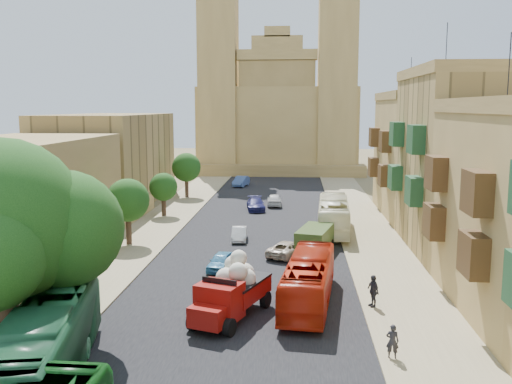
# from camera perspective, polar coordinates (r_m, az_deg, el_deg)

# --- Properties ---
(road_surface) EXTENTS (14.00, 140.00, 0.01)m
(road_surface) POSITION_cam_1_polar(r_m,az_deg,el_deg) (50.73, 0.33, -3.80)
(road_surface) COLOR black
(road_surface) RESTS_ON ground
(sidewalk_east) EXTENTS (5.00, 140.00, 0.01)m
(sidewalk_east) POSITION_cam_1_polar(r_m,az_deg,el_deg) (51.00, 11.06, -3.89)
(sidewalk_east) COLOR #91825F
(sidewalk_east) RESTS_ON ground
(sidewalk_west) EXTENTS (5.00, 140.00, 0.01)m
(sidewalk_west) POSITION_cam_1_polar(r_m,az_deg,el_deg) (52.21, -10.15, -3.58)
(sidewalk_west) COLOR #91825F
(sidewalk_west) RESTS_ON ground
(kerb_east) EXTENTS (0.25, 140.00, 0.12)m
(kerb_east) POSITION_cam_1_polar(r_m,az_deg,el_deg) (50.75, 8.26, -3.82)
(kerb_east) COLOR #91825F
(kerb_east) RESTS_ON ground
(kerb_west) EXTENTS (0.25, 140.00, 0.12)m
(kerb_west) POSITION_cam_1_polar(r_m,az_deg,el_deg) (51.64, -7.46, -3.59)
(kerb_west) COLOR #91825F
(kerb_west) RESTS_ON ground
(townhouse_c) EXTENTS (9.00, 14.00, 17.40)m
(townhouse_c) POSITION_cam_1_polar(r_m,az_deg,el_deg) (46.39, 20.00, 3.16)
(townhouse_c) COLOR #A5864B
(townhouse_c) RESTS_ON ground
(townhouse_d) EXTENTS (9.00, 14.00, 15.90)m
(townhouse_d) POSITION_cam_1_polar(r_m,az_deg,el_deg) (59.99, 16.34, 3.71)
(townhouse_d) COLOR #9B7E46
(townhouse_d) RESTS_ON ground
(west_wall) EXTENTS (1.00, 40.00, 1.80)m
(west_wall) POSITION_cam_1_polar(r_m,az_deg,el_deg) (43.64, -17.26, -5.02)
(west_wall) COLOR #9B7E46
(west_wall) RESTS_ON ground
(west_building_mid) EXTENTS (10.00, 22.00, 10.00)m
(west_building_mid) POSITION_cam_1_polar(r_m,az_deg,el_deg) (67.18, -14.38, 3.28)
(west_building_mid) COLOR #A5864B
(west_building_mid) RESTS_ON ground
(church) EXTENTS (28.00, 22.50, 36.30)m
(church) POSITION_cam_1_polar(r_m,az_deg,el_deg) (98.13, 2.24, 7.74)
(church) COLOR #9B7E46
(church) RESTS_ON ground
(ficus_tree) EXTENTS (9.56, 8.80, 9.56)m
(ficus_tree) POSITION_cam_1_polar(r_m,az_deg,el_deg) (27.17, -23.87, -3.19)
(ficus_tree) COLOR #3A291D
(ficus_tree) RESTS_ON ground
(street_tree_a) EXTENTS (3.20, 3.20, 4.92)m
(street_tree_a) POSITION_cam_1_polar(r_m,az_deg,el_deg) (34.96, -18.36, -4.36)
(street_tree_a) COLOR #3A291D
(street_tree_a) RESTS_ON ground
(street_tree_b) EXTENTS (3.42, 3.42, 5.25)m
(street_tree_b) POSITION_cam_1_polar(r_m,az_deg,el_deg) (46.02, -12.70, -0.83)
(street_tree_b) COLOR #3A291D
(street_tree_b) RESTS_ON ground
(street_tree_c) EXTENTS (2.81, 2.81, 4.33)m
(street_tree_c) POSITION_cam_1_polar(r_m,az_deg,el_deg) (57.57, -9.25, 0.48)
(street_tree_c) COLOR #3A291D
(street_tree_c) RESTS_ON ground
(street_tree_d) EXTENTS (3.49, 3.49, 5.37)m
(street_tree_d) POSITION_cam_1_polar(r_m,az_deg,el_deg) (69.13, -6.98, 2.45)
(street_tree_d) COLOR #3A291D
(street_tree_d) RESTS_ON ground
(red_truck) EXTENTS (4.00, 6.18, 3.41)m
(red_truck) POSITION_cam_1_polar(r_m,az_deg,el_deg) (29.71, -2.50, -9.78)
(red_truck) COLOR maroon
(red_truck) RESTS_ON ground
(olive_pickup) EXTENTS (3.11, 5.03, 1.93)m
(olive_pickup) POSITION_cam_1_polar(r_m,az_deg,el_deg) (42.80, 5.90, -4.87)
(olive_pickup) COLOR #334B1C
(olive_pickup) RESTS_ON ground
(bus_green_north) EXTENTS (4.65, 11.47, 3.11)m
(bus_green_north) POSITION_cam_1_polar(r_m,az_deg,el_deg) (24.49, -20.43, -14.27)
(bus_green_north) COLOR #25663E
(bus_green_north) RESTS_ON ground
(bus_red_east) EXTENTS (3.34, 9.88, 2.70)m
(bus_red_east) POSITION_cam_1_polar(r_m,az_deg,el_deg) (31.87, 5.29, -8.81)
(bus_red_east) COLOR red
(bus_red_east) RESTS_ON ground
(bus_cream_east) EXTENTS (3.07, 10.82, 2.98)m
(bus_cream_east) POSITION_cam_1_polar(r_m,az_deg,el_deg) (49.93, 7.76, -2.34)
(bus_cream_east) COLOR #FFF8CE
(bus_cream_east) RESTS_ON ground
(car_blue_a) EXTENTS (1.88, 3.58, 1.16)m
(car_blue_a) POSITION_cam_1_polar(r_m,az_deg,el_deg) (38.49, -3.49, -6.94)
(car_blue_a) COLOR teal
(car_blue_a) RESTS_ON ground
(car_white_a) EXTENTS (1.36, 3.39, 1.09)m
(car_white_a) POSITION_cam_1_polar(r_m,az_deg,el_deg) (46.64, -1.69, -4.22)
(car_white_a) COLOR silver
(car_white_a) RESTS_ON ground
(car_cream) EXTENTS (3.49, 4.58, 1.16)m
(car_cream) POSITION_cam_1_polar(r_m,az_deg,el_deg) (41.78, 3.23, -5.69)
(car_cream) COLOR #B8A58D
(car_cream) RESTS_ON ground
(car_dkblue) EXTENTS (2.39, 4.62, 1.28)m
(car_dkblue) POSITION_cam_1_polar(r_m,az_deg,el_deg) (60.13, -0.02, -1.23)
(car_dkblue) COLOR navy
(car_dkblue) RESTS_ON ground
(car_white_b) EXTENTS (1.81, 4.05, 1.35)m
(car_white_b) POSITION_cam_1_polar(r_m,az_deg,el_deg) (62.86, 1.86, -0.78)
(car_white_b) COLOR silver
(car_white_b) RESTS_ON ground
(car_blue_b) EXTENTS (2.17, 4.40, 1.39)m
(car_blue_b) POSITION_cam_1_polar(r_m,az_deg,el_deg) (78.30, -1.51, 1.08)
(car_blue_b) COLOR #3F5C99
(car_blue_b) RESTS_ON ground
(pedestrian_a) EXTENTS (0.61, 0.46, 1.52)m
(pedestrian_a) POSITION_cam_1_polar(r_m,az_deg,el_deg) (26.20, 13.48, -14.31)
(pedestrian_a) COLOR #272529
(pedestrian_a) RESTS_ON ground
(pedestrian_c) EXTENTS (0.81, 1.13, 1.78)m
(pedestrian_c) POSITION_cam_1_polar(r_m,az_deg,el_deg) (32.16, 11.62, -9.65)
(pedestrian_c) COLOR #2C2B32
(pedestrian_c) RESTS_ON ground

